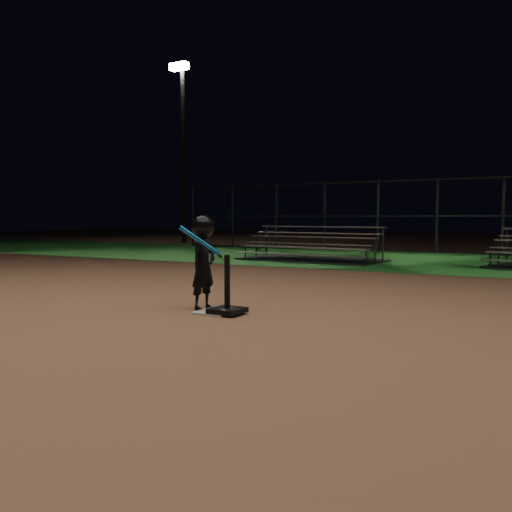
{
  "coord_description": "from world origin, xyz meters",
  "views": [
    {
      "loc": [
        3.75,
        -5.52,
        1.18
      ],
      "look_at": [
        0.0,
        1.0,
        0.65
      ],
      "focal_mm": 37.99,
      "sensor_mm": 36.0,
      "label": 1
    }
  ],
  "objects": [
    {
      "name": "light_pole_left",
      "position": [
        -12.0,
        14.94,
        4.95
      ],
      "size": [
        0.9,
        0.53,
        8.3
      ],
      "color": "#2D2D30",
      "rests_on": "ground"
    },
    {
      "name": "batting_tee",
      "position": [
        0.19,
        -0.03,
        0.15
      ],
      "size": [
        0.38,
        0.38,
        0.71
      ],
      "color": "black",
      "rests_on": "home_plate"
    },
    {
      "name": "backstop_fence",
      "position": [
        0.0,
        13.0,
        1.25
      ],
      "size": [
        20.08,
        0.08,
        2.5
      ],
      "color": "#38383D",
      "rests_on": "ground"
    },
    {
      "name": "home_plate",
      "position": [
        0.0,
        0.0,
        0.01
      ],
      "size": [
        0.45,
        0.45,
        0.02
      ],
      "primitive_type": "cube",
      "color": "beige",
      "rests_on": "ground"
    },
    {
      "name": "bleacher_left",
      "position": [
        -2.39,
        8.18,
        0.2
      ],
      "size": [
        4.05,
        2.25,
        0.95
      ],
      "rotation": [
        0.0,
        0.0,
        -0.09
      ],
      "color": "silver",
      "rests_on": "ground"
    },
    {
      "name": "grass_strip",
      "position": [
        0.0,
        10.0,
        0.01
      ],
      "size": [
        60.0,
        8.0,
        0.01
      ],
      "primitive_type": "cube",
      "color": "#1E5C20",
      "rests_on": "ground"
    },
    {
      "name": "ground",
      "position": [
        0.0,
        0.0,
        0.0
      ],
      "size": [
        80.0,
        80.0,
        0.0
      ],
      "primitive_type": "plane",
      "color": "#9B6646",
      "rests_on": "ground"
    },
    {
      "name": "child_batter",
      "position": [
        -0.29,
        0.15,
        0.65
      ],
      "size": [
        0.47,
        0.54,
        1.22
      ],
      "rotation": [
        0.0,
        0.0,
        1.48
      ],
      "color": "black",
      "rests_on": "ground"
    }
  ]
}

